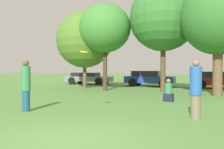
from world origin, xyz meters
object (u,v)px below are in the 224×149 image
tree_0 (85,40)px  tree_1 (105,28)px  person_catcher (196,89)px  parked_car_red (219,80)px  frisbee (84,52)px  tree_3 (218,17)px  bystander_sitting (168,92)px  tree_2 (163,18)px  person_thrower (26,85)px  parked_car_grey (88,78)px  parked_car_blue (149,78)px

tree_0 → tree_1: 2.54m
person_catcher → parked_car_red: bearing=-102.7°
frisbee → tree_3: 9.44m
tree_3 → parked_car_red: bearing=90.8°
bystander_sitting → tree_2: bearing=106.1°
person_thrower → person_catcher: size_ratio=1.02×
tree_0 → parked_car_grey: size_ratio=1.29×
parked_car_red → tree_3: bearing=-92.2°
bystander_sitting → parked_car_red: size_ratio=0.25×
frisbee → tree_0: size_ratio=0.05×
bystander_sitting → parked_car_red: parked_car_red is taller
parked_car_blue → tree_0: bearing=-134.7°
person_thrower → parked_car_red: 15.76m
tree_3 → parked_car_blue: (-5.80, 5.93, -3.82)m
person_catcher → tree_3: 8.31m
bystander_sitting → parked_car_blue: size_ratio=0.25×
person_catcher → bystander_sitting: size_ratio=1.72×
frisbee → parked_car_blue: frisbee is taller
bystander_sitting → tree_0: size_ratio=0.18×
tree_2 → parked_car_grey: size_ratio=1.56×
bystander_sitting → tree_3: (2.05, 3.66, 4.09)m
tree_0 → tree_3: bearing=-8.9°
tree_0 → tree_3: size_ratio=0.89×
person_thrower → parked_car_red: bearing=55.3°
parked_car_grey → person_catcher: bearing=-52.4°
parked_car_grey → parked_car_red: 11.96m
person_catcher → parked_car_red: (0.29, 13.28, -0.25)m
tree_1 → bystander_sitting: bearing=-37.7°
frisbee → parked_car_grey: frisbee is taller
person_catcher → tree_1: bearing=-59.9°
person_catcher → parked_car_red: size_ratio=0.42×
tree_1 → tree_3: (7.47, -0.52, 0.10)m
person_catcher → tree_1: size_ratio=0.30×
parked_car_red → person_catcher: bearing=-94.3°
parked_car_red → tree_2: bearing=-129.8°
person_catcher → frisbee: size_ratio=6.61×
frisbee → parked_car_grey: bearing=119.1°
tree_1 → tree_0: bearing=156.0°
person_thrower → tree_3: 11.30m
frisbee → tree_0: tree_0 is taller
tree_0 → parked_car_red: bearing=23.9°
bystander_sitting → person_thrower: bearing=-130.1°
bystander_sitting → frisbee: bearing=-114.3°
tree_0 → parked_car_grey: bearing=116.7°
tree_1 → parked_car_blue: (1.67, 5.41, -3.71)m
bystander_sitting → tree_0: 9.85m
parked_car_red → parked_car_grey: bearing=175.5°
tree_1 → parked_car_red: size_ratio=1.39×
tree_1 → parked_car_blue: 6.77m
person_thrower → frisbee: bearing=1.6°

